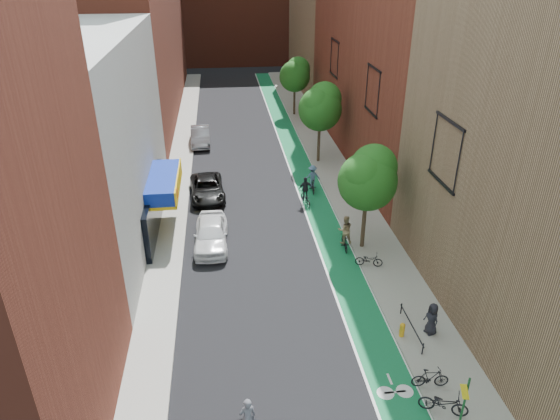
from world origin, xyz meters
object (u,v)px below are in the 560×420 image
object	(u,v)px
parked_car_black	(207,188)
cyclist_lane_near	(345,234)
parked_car_silver	(200,136)
fire_hydrant	(402,329)
parked_car_white	(211,233)
pedestrian	(432,319)
cyclist_lane_far	(313,180)
cyclist_lane_mid	(305,195)

from	to	relation	value
parked_car_black	cyclist_lane_near	distance (m)	11.55
parked_car_silver	fire_hydrant	world-z (taller)	parked_car_silver
parked_car_white	pedestrian	xyz separation A→B (m)	(10.02, -9.29, 0.12)
parked_car_white	parked_car_silver	size ratio (longest dim) A/B	1.01
parked_car_white	cyclist_lane_far	distance (m)	10.16
cyclist_lane_far	cyclist_lane_near	bearing A→B (deg)	95.15
cyclist_lane_near	parked_car_black	bearing A→B (deg)	-43.26
parked_car_black	cyclist_lane_near	size ratio (longest dim) A/B	2.36
cyclist_lane_near	parked_car_white	bearing A→B (deg)	-7.65
cyclist_lane_mid	parked_car_white	bearing A→B (deg)	25.73
parked_car_white	pedestrian	bearing A→B (deg)	-41.47
parked_car_silver	pedestrian	world-z (taller)	pedestrian
cyclist_lane_near	pedestrian	bearing A→B (deg)	106.41
cyclist_lane_mid	cyclist_lane_far	size ratio (longest dim) A/B	1.00
parked_car_white	parked_car_black	xyz separation A→B (m)	(-0.29, 6.86, -0.13)
cyclist_lane_mid	fire_hydrant	bearing A→B (deg)	87.70
parked_car_silver	cyclist_lane_mid	world-z (taller)	cyclist_lane_mid
parked_car_white	cyclist_lane_near	distance (m)	8.00
parked_car_black	parked_car_silver	world-z (taller)	parked_car_silver
parked_car_silver	cyclist_lane_mid	bearing A→B (deg)	-62.61
pedestrian	parked_car_black	bearing A→B (deg)	-165.95
parked_car_white	pedestrian	size ratio (longest dim) A/B	3.03
cyclist_lane_mid	cyclist_lane_far	xyz separation A→B (m)	(0.88, 2.09, 0.13)
parked_car_black	cyclist_lane_mid	bearing A→B (deg)	-20.49
fire_hydrant	parked_car_silver	bearing A→B (deg)	109.23
fire_hydrant	pedestrian	bearing A→B (deg)	2.23
parked_car_silver	cyclist_lane_far	size ratio (longest dim) A/B	2.36
parked_car_white	cyclist_lane_far	size ratio (longest dim) A/B	2.38
parked_car_white	parked_car_silver	bearing A→B (deg)	94.53
cyclist_lane_mid	parked_car_silver	bearing A→B (deg)	-71.54
cyclist_lane_far	pedestrian	distance (m)	16.42
parked_car_silver	fire_hydrant	distance (m)	29.38
parked_car_black	cyclist_lane_far	bearing A→B (deg)	-3.52
parked_car_black	cyclist_lane_far	world-z (taller)	cyclist_lane_far
parked_car_white	parked_car_silver	distance (m)	18.42
parked_car_silver	pedestrian	bearing A→B (deg)	-70.05
parked_car_white	parked_car_black	size ratio (longest dim) A/B	0.96
parked_car_black	cyclist_lane_far	size ratio (longest dim) A/B	2.47
parked_car_white	cyclist_lane_near	xyz separation A→B (m)	(7.90, -1.28, 0.13)
parked_car_black	cyclist_lane_mid	distance (m)	7.14
parked_car_white	pedestrian	distance (m)	13.66
pedestrian	fire_hydrant	world-z (taller)	pedestrian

